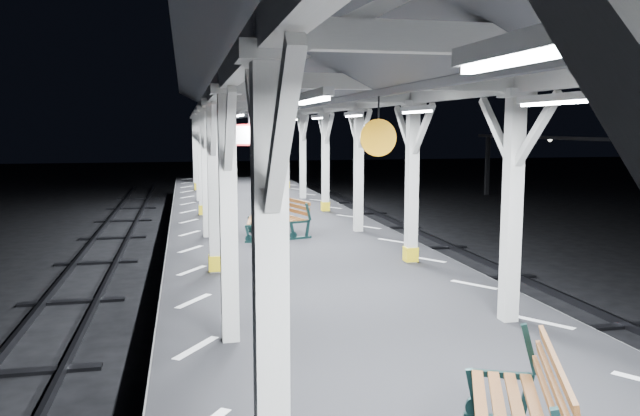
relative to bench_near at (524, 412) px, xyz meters
name	(u,v)px	position (x,y,z in m)	size (l,w,h in m)	color
ground	(340,349)	(-0.06, 5.72, -1.53)	(120.00, 120.00, 0.00)	black
platform	(341,321)	(-0.06, 5.72, -1.03)	(6.00, 50.00, 1.00)	black
hazard_stripes_left	(194,301)	(-2.51, 5.72, -0.53)	(1.00, 48.00, 0.01)	silver
hazard_stripes_right	(474,285)	(2.39, 5.72, -0.53)	(1.00, 48.00, 0.01)	silver
track_left	(27,369)	(-5.06, 5.72, -1.45)	(2.20, 60.00, 0.16)	#2D2D33
track_right	(597,325)	(4.94, 5.72, -1.45)	(2.20, 60.00, 0.16)	#2D2D33
canopy	(342,79)	(-0.06, 5.71, 3.02)	(5.40, 49.00, 4.65)	silver
bench_near	(524,412)	(0.00, 0.00, 0.00)	(1.37, 1.96, 1.00)	#112B2B
bench_mid	(261,219)	(-0.73, 11.35, -0.07)	(0.82, 1.66, 0.87)	#112B2B
bench_far	(289,216)	(0.05, 11.67, -0.05)	(1.09, 1.79, 0.91)	#112B2B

